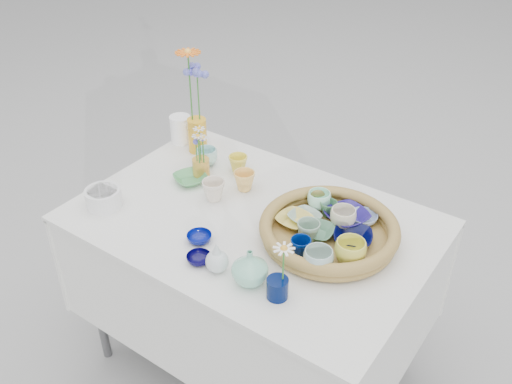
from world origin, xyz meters
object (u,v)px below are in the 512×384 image
Objects in this scene: wicker_tray at (329,231)px; tall_vase_yellow at (197,135)px; display_table at (253,360)px; bud_vase_seafoam at (250,267)px.

tall_vase_yellow reaches higher than wicker_tray.
bud_vase_seafoam reaches higher than display_table.
display_table is 1.00m from tall_vase_yellow.
display_table is at bearing -29.14° from tall_vase_yellow.
wicker_tray is 0.79m from tall_vase_yellow.
wicker_tray is 3.97× the size of bud_vase_seafoam.
bud_vase_seafoam is (0.18, -0.27, 0.82)m from display_table.
bud_vase_seafoam is at bearing -107.07° from wicker_tray.
wicker_tray is 0.34m from bud_vase_seafoam.
wicker_tray is at bearing -15.92° from tall_vase_yellow.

